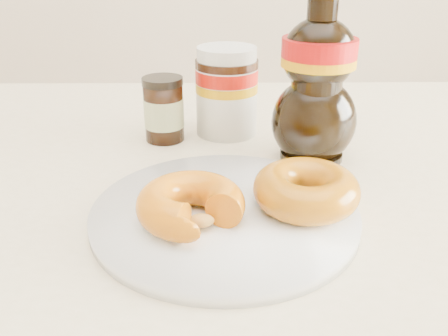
{
  "coord_description": "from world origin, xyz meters",
  "views": [
    {
      "loc": [
        0.02,
        -0.41,
        1.01
      ],
      "look_at": [
        0.03,
        0.08,
        0.79
      ],
      "focal_mm": 40.0,
      "sensor_mm": 36.0,
      "label": 1
    }
  ],
  "objects_px": {
    "donut_whole": "(306,189)",
    "nutella_jar": "(227,88)",
    "plate": "(225,214)",
    "donut_bitten": "(191,204)",
    "dining_table": "(203,247)",
    "dark_jar": "(164,110)",
    "syrup_bottle": "(317,79)"
  },
  "relations": [
    {
      "from": "syrup_bottle",
      "to": "dark_jar",
      "type": "distance_m",
      "value": 0.22
    },
    {
      "from": "plate",
      "to": "nutella_jar",
      "type": "bearing_deg",
      "value": 88.63
    },
    {
      "from": "donut_whole",
      "to": "dark_jar",
      "type": "bearing_deg",
      "value": 126.7
    },
    {
      "from": "plate",
      "to": "dark_jar",
      "type": "bearing_deg",
      "value": 110.13
    },
    {
      "from": "donut_bitten",
      "to": "donut_whole",
      "type": "relative_size",
      "value": 0.97
    },
    {
      "from": "plate",
      "to": "dark_jar",
      "type": "relative_size",
      "value": 3.02
    },
    {
      "from": "donut_bitten",
      "to": "syrup_bottle",
      "type": "bearing_deg",
      "value": 70.07
    },
    {
      "from": "nutella_jar",
      "to": "syrup_bottle",
      "type": "bearing_deg",
      "value": -40.78
    },
    {
      "from": "dining_table",
      "to": "donut_bitten",
      "type": "bearing_deg",
      "value": -94.19
    },
    {
      "from": "donut_bitten",
      "to": "dark_jar",
      "type": "distance_m",
      "value": 0.25
    },
    {
      "from": "donut_whole",
      "to": "nutella_jar",
      "type": "height_order",
      "value": "nutella_jar"
    },
    {
      "from": "donut_bitten",
      "to": "nutella_jar",
      "type": "height_order",
      "value": "nutella_jar"
    },
    {
      "from": "donut_whole",
      "to": "nutella_jar",
      "type": "distance_m",
      "value": 0.26
    },
    {
      "from": "nutella_jar",
      "to": "dark_jar",
      "type": "bearing_deg",
      "value": -163.19
    },
    {
      "from": "donut_bitten",
      "to": "nutella_jar",
      "type": "relative_size",
      "value": 0.84
    },
    {
      "from": "plate",
      "to": "syrup_bottle",
      "type": "relative_size",
      "value": 1.29
    },
    {
      "from": "donut_bitten",
      "to": "donut_whole",
      "type": "xyz_separation_m",
      "value": [
        0.11,
        0.03,
        0.0
      ]
    },
    {
      "from": "dining_table",
      "to": "plate",
      "type": "relative_size",
      "value": 5.18
    },
    {
      "from": "donut_bitten",
      "to": "nutella_jar",
      "type": "xyz_separation_m",
      "value": [
        0.04,
        0.27,
        0.04
      ]
    },
    {
      "from": "dining_table",
      "to": "nutella_jar",
      "type": "height_order",
      "value": "nutella_jar"
    },
    {
      "from": "dining_table",
      "to": "donut_whole",
      "type": "xyz_separation_m",
      "value": [
        0.11,
        -0.07,
        0.12
      ]
    },
    {
      "from": "plate",
      "to": "nutella_jar",
      "type": "height_order",
      "value": "nutella_jar"
    },
    {
      "from": "syrup_bottle",
      "to": "donut_bitten",
      "type": "bearing_deg",
      "value": -129.2
    },
    {
      "from": "dark_jar",
      "to": "donut_whole",
      "type": "bearing_deg",
      "value": -53.3
    },
    {
      "from": "donut_whole",
      "to": "dark_jar",
      "type": "distance_m",
      "value": 0.27
    },
    {
      "from": "plate",
      "to": "donut_bitten",
      "type": "bearing_deg",
      "value": -143.19
    },
    {
      "from": "dining_table",
      "to": "donut_whole",
      "type": "relative_size",
      "value": 13.02
    },
    {
      "from": "donut_bitten",
      "to": "dark_jar",
      "type": "xyz_separation_m",
      "value": [
        -0.05,
        0.25,
        0.01
      ]
    },
    {
      "from": "nutella_jar",
      "to": "dark_jar",
      "type": "relative_size",
      "value": 1.4
    },
    {
      "from": "plate",
      "to": "donut_bitten",
      "type": "distance_m",
      "value": 0.05
    },
    {
      "from": "nutella_jar",
      "to": "dining_table",
      "type": "bearing_deg",
      "value": -100.07
    },
    {
      "from": "dining_table",
      "to": "donut_whole",
      "type": "bearing_deg",
      "value": -33.33
    }
  ]
}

